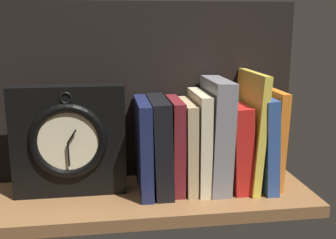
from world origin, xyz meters
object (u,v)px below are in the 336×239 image
book_red_requiem (235,145)px  book_yellow_seinlanguage (249,129)px  book_blue_modern (259,140)px  book_maroon_dawkins (175,145)px  book_orange_pandolfini (271,137)px  book_tan_shortstories (187,145)px  framed_clock (69,141)px  book_navy_bierce (143,146)px  book_cream_twain (199,140)px  book_gray_chess (216,134)px  book_black_skeptic (159,145)px

book_red_requiem → book_yellow_seinlanguage: size_ratio=0.74×
book_red_requiem → book_blue_modern: size_ratio=0.92×
book_maroon_dawkins → book_orange_pandolfini: bearing=0.0°
book_tan_shortstories → framed_clock: size_ratio=0.83×
book_navy_bierce → book_cream_twain: size_ratio=0.93×
book_blue_modern → book_cream_twain: bearing=180.0°
book_gray_chess → book_red_requiem: bearing=0.0°
framed_clock → book_yellow_seinlanguage: bearing=-0.3°
book_tan_shortstories → book_yellow_seinlanguage: (13.51, 0.00, 2.94)cm
book_gray_chess → framed_clock: book_gray_chess is taller
book_black_skeptic → book_yellow_seinlanguage: 19.58cm
book_tan_shortstories → book_cream_twain: book_cream_twain is taller
book_tan_shortstories → book_blue_modern: size_ratio=0.95×
book_navy_bierce → book_yellow_seinlanguage: 22.94cm
book_blue_modern → book_maroon_dawkins: bearing=180.0°
book_navy_bierce → book_maroon_dawkins: size_ratio=1.00×
book_cream_twain → book_red_requiem: (7.88, 0.00, -1.24)cm
book_navy_bierce → book_blue_modern: book_blue_modern is taller
book_red_requiem → book_orange_pandolfini: size_ratio=0.87×
book_black_skeptic → book_orange_pandolfini: size_ratio=0.94×
book_blue_modern → book_tan_shortstories: bearing=180.0°
book_maroon_dawkins → framed_clock: framed_clock is taller
book_navy_bierce → book_red_requiem: book_navy_bierce is taller
book_yellow_seinlanguage → framed_clock: bearing=179.7°
book_yellow_seinlanguage → book_blue_modern: book_yellow_seinlanguage is taller
book_navy_bierce → book_tan_shortstories: (9.27, 0.00, -0.25)cm
book_black_skeptic → book_maroon_dawkins: size_ratio=1.01×
book_tan_shortstories → book_cream_twain: size_ratio=0.91×
book_red_requiem → book_blue_modern: bearing=0.0°
book_black_skeptic → book_maroon_dawkins: 3.32cm
book_navy_bierce → book_tan_shortstories: size_ratio=1.03×
book_orange_pandolfini → book_cream_twain: bearing=180.0°
book_maroon_dawkins → book_cream_twain: size_ratio=0.94×
book_cream_twain → book_orange_pandolfini: size_ratio=0.99×
book_maroon_dawkins → book_black_skeptic: bearing=180.0°
book_navy_bierce → book_blue_modern: (25.20, 0.00, 0.26)cm
book_navy_bierce → book_black_skeptic: size_ratio=0.99×
book_red_requiem → book_yellow_seinlanguage: bearing=0.0°
book_yellow_seinlanguage → book_orange_pandolfini: size_ratio=1.18×
book_navy_bierce → book_black_skeptic: 3.36cm
book_cream_twain → book_maroon_dawkins: bearing=180.0°
book_tan_shortstories → book_yellow_seinlanguage: book_yellow_seinlanguage is taller
book_navy_bierce → book_orange_pandolfini: size_ratio=0.93×
book_maroon_dawkins → book_navy_bierce: bearing=180.0°
book_gray_chess → book_yellow_seinlanguage: size_ratio=0.94×
book_red_requiem → framed_clock: 34.87cm
book_tan_shortstories → book_yellow_seinlanguage: size_ratio=0.76×
framed_clock → book_black_skeptic: bearing=-0.6°
book_yellow_seinlanguage → framed_clock: 37.85cm
book_navy_bierce → book_maroon_dawkins: 6.67cm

